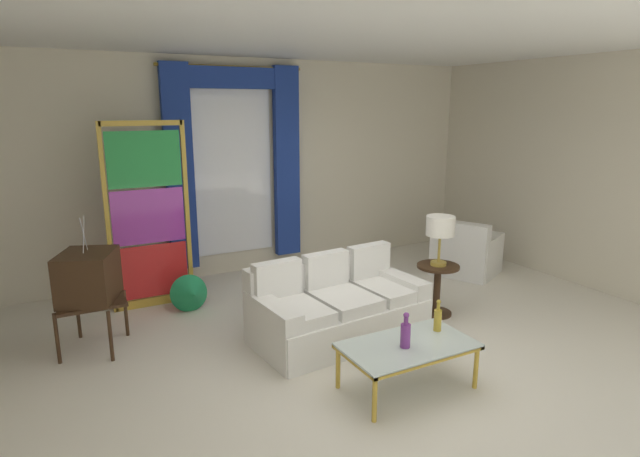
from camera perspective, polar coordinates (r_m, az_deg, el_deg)
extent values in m
plane|color=silver|center=(5.30, 4.97, -13.11)|extent=(16.00, 16.00, 0.00)
cube|color=beige|center=(7.54, -7.61, 6.72)|extent=(8.00, 0.12, 3.00)
cube|color=beige|center=(7.81, 25.92, 5.72)|extent=(0.12, 7.00, 3.00)
cube|color=white|center=(5.47, 0.79, 20.30)|extent=(8.00, 7.60, 0.04)
cube|color=white|center=(7.36, -9.53, 6.89)|extent=(1.10, 0.02, 2.50)
cylinder|color=gold|center=(7.26, -9.73, 17.15)|extent=(2.00, 0.04, 0.04)
cube|color=navy|center=(7.06, -15.22, 6.33)|extent=(0.36, 0.12, 2.70)
cube|color=navy|center=(7.55, -3.70, 7.20)|extent=(0.36, 0.12, 2.70)
cube|color=navy|center=(7.23, -9.64, 16.05)|extent=(1.80, 0.10, 0.28)
cube|color=white|center=(5.44, 2.18, -10.12)|extent=(1.81, 1.05, 0.38)
cube|color=white|center=(5.65, 0.02, -7.01)|extent=(1.75, 0.35, 0.78)
cube|color=white|center=(5.86, 8.49, -7.55)|extent=(0.27, 0.87, 0.56)
cube|color=white|center=(5.04, -5.22, -11.08)|extent=(0.27, 0.87, 0.56)
cube|color=white|center=(5.65, 7.35, -6.61)|extent=(0.60, 0.78, 0.12)
cube|color=white|center=(5.81, 5.37, -3.69)|extent=(0.52, 0.18, 0.40)
cube|color=white|center=(5.31, 2.52, -7.83)|extent=(0.60, 0.78, 0.12)
cube|color=white|center=(5.49, 0.60, -4.68)|extent=(0.52, 0.18, 0.40)
cube|color=white|center=(5.02, -2.94, -9.13)|extent=(0.60, 0.78, 0.12)
cube|color=white|center=(5.20, -4.75, -5.74)|extent=(0.52, 0.18, 0.40)
cube|color=silver|center=(4.52, 9.66, -12.51)|extent=(1.12, 0.64, 0.02)
cube|color=gold|center=(4.75, 7.42, -11.41)|extent=(1.12, 0.04, 0.03)
cube|color=gold|center=(4.33, 12.12, -14.18)|extent=(1.12, 0.04, 0.03)
cube|color=gold|center=(4.25, 3.71, -14.40)|extent=(0.04, 0.64, 0.03)
cube|color=gold|center=(4.85, 14.79, -11.18)|extent=(0.04, 0.64, 0.03)
cylinder|color=gold|center=(4.56, 2.00, -15.04)|extent=(0.04, 0.04, 0.38)
cylinder|color=gold|center=(5.11, 12.35, -12.11)|extent=(0.04, 0.04, 0.38)
cylinder|color=gold|center=(4.16, 6.03, -18.19)|extent=(0.04, 0.04, 0.38)
cylinder|color=gold|center=(4.75, 16.80, -14.45)|extent=(0.04, 0.04, 0.38)
cylinder|color=gold|center=(4.77, 12.83, -9.83)|extent=(0.07, 0.07, 0.19)
cylinder|color=gold|center=(4.72, 12.91, -8.41)|extent=(0.03, 0.03, 0.06)
sphere|color=gold|center=(4.71, 12.94, -7.88)|extent=(0.04, 0.04, 0.04)
cylinder|color=#753384|center=(4.42, 9.39, -11.58)|extent=(0.08, 0.08, 0.20)
cylinder|color=#753384|center=(4.36, 9.46, -10.02)|extent=(0.04, 0.04, 0.06)
sphere|color=#753384|center=(4.34, 9.48, -9.40)|extent=(0.05, 0.05, 0.05)
cube|color=#382314|center=(5.57, -23.92, -7.35)|extent=(0.62, 0.54, 0.03)
cylinder|color=#382314|center=(5.49, -26.98, -10.76)|extent=(0.04, 0.04, 0.50)
cylinder|color=#382314|center=(5.98, -25.10, -8.62)|extent=(0.04, 0.04, 0.50)
cylinder|color=#382314|center=(5.34, -22.08, -10.94)|extent=(0.04, 0.04, 0.50)
cylinder|color=#382314|center=(5.84, -20.59, -8.72)|extent=(0.04, 0.04, 0.50)
cube|color=#382314|center=(5.49, -24.17, -4.85)|extent=(0.66, 0.70, 0.48)
cube|color=black|center=(5.56, -26.50, -4.64)|extent=(0.16, 0.37, 0.30)
cylinder|color=gold|center=(5.55, -26.59, -6.74)|extent=(0.02, 0.04, 0.04)
cylinder|color=gold|center=(5.69, -26.04, -6.20)|extent=(0.02, 0.04, 0.04)
cylinder|color=silver|center=(5.38, -24.60, -0.59)|extent=(0.06, 0.12, 0.34)
cylinder|color=silver|center=(5.38, -24.60, -0.59)|extent=(0.06, 0.12, 0.34)
cube|color=white|center=(7.78, 15.83, -3.25)|extent=(1.07, 1.07, 0.40)
cube|color=white|center=(7.72, 15.95, -1.47)|extent=(0.92, 0.92, 0.10)
cube|color=white|center=(7.44, 15.08, -2.37)|extent=(0.53, 0.81, 0.80)
cube|color=white|center=(7.87, 13.69, -2.27)|extent=(0.74, 0.49, 0.58)
cube|color=white|center=(7.66, 18.12, -2.97)|extent=(0.74, 0.49, 0.58)
cube|color=gold|center=(6.31, -22.38, 0.84)|extent=(0.05, 0.05, 2.20)
cube|color=gold|center=(6.45, -14.43, 1.69)|extent=(0.05, 0.05, 2.20)
cube|color=gold|center=(6.24, -19.09, 10.92)|extent=(0.90, 0.05, 0.06)
cube|color=gold|center=(6.65, -17.70, -7.61)|extent=(0.90, 0.05, 0.10)
cube|color=red|center=(6.53, -17.93, -4.46)|extent=(0.82, 0.02, 0.64)
cube|color=purple|center=(6.36, -18.36, 1.27)|extent=(0.82, 0.02, 0.64)
cube|color=#238E3D|center=(6.27, -18.81, 7.24)|extent=(0.82, 0.02, 0.64)
cylinder|color=beige|center=(6.44, -14.24, -8.26)|extent=(0.16, 0.16, 0.06)
ellipsoid|color=navy|center=(6.40, -14.30, -7.35)|extent=(0.18, 0.32, 0.20)
sphere|color=navy|center=(6.49, -14.66, -6.04)|extent=(0.09, 0.09, 0.09)
cone|color=gold|center=(6.55, -14.78, -5.88)|extent=(0.02, 0.04, 0.02)
cone|color=#1E9053|center=(6.20, -13.94, -7.02)|extent=(0.44, 0.40, 0.50)
cylinder|color=#382314|center=(6.05, 12.89, -4.09)|extent=(0.48, 0.48, 0.03)
cylinder|color=#382314|center=(6.14, 12.75, -6.67)|extent=(0.08, 0.08, 0.55)
cylinder|color=#382314|center=(6.24, 12.62, -9.04)|extent=(0.36, 0.36, 0.03)
cylinder|color=#B29338|center=(6.04, 12.91, -3.77)|extent=(0.18, 0.18, 0.04)
cylinder|color=#B29338|center=(5.98, 13.00, -1.94)|extent=(0.03, 0.03, 0.36)
cylinder|color=white|center=(5.93, 13.13, 0.30)|extent=(0.32, 0.32, 0.22)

